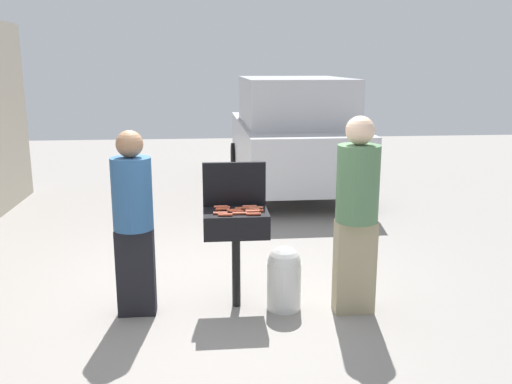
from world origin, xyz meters
name	(u,v)px	position (x,y,z in m)	size (l,w,h in m)	color
ground_plane	(211,301)	(0.00, 0.00, 0.00)	(24.00, 24.00, 0.00)	gray
bbq_grill	(236,226)	(0.24, -0.13, 0.79)	(0.60, 0.44, 0.94)	black
grill_lid_open	(234,184)	(0.24, 0.09, 1.15)	(0.60, 0.05, 0.42)	black
hot_dog_0	(254,214)	(0.40, -0.29, 0.95)	(0.03, 0.03, 0.13)	#AD4228
hot_dog_1	(240,213)	(0.27, -0.25, 0.95)	(0.03, 0.03, 0.13)	#B74C33
hot_dog_2	(256,211)	(0.43, -0.17, 0.95)	(0.03, 0.03, 0.13)	#AD4228
hot_dog_3	(253,212)	(0.39, -0.20, 0.95)	(0.03, 0.03, 0.13)	#AD4228
hot_dog_4	(252,210)	(0.40, -0.14, 0.95)	(0.03, 0.03, 0.13)	#C6593D
hot_dog_5	(242,208)	(0.31, -0.08, 0.95)	(0.03, 0.03, 0.13)	#AD4228
hot_dog_6	(250,206)	(0.38, -0.01, 0.95)	(0.03, 0.03, 0.13)	#C6593D
hot_dog_7	(234,210)	(0.22, -0.14, 0.95)	(0.03, 0.03, 0.13)	#B74C33
hot_dog_8	(223,208)	(0.13, -0.03, 0.95)	(0.03, 0.03, 0.13)	#AD4228
hot_dog_9	(221,207)	(0.11, 0.00, 0.95)	(0.03, 0.03, 0.13)	#C6593D
hot_dog_10	(223,209)	(0.12, -0.09, 0.95)	(0.03, 0.03, 0.13)	#AD4228
hot_dog_11	(256,208)	(0.44, -0.07, 0.95)	(0.03, 0.03, 0.13)	#C6593D
hot_dog_12	(237,211)	(0.25, -0.18, 0.95)	(0.03, 0.03, 0.13)	#AD4228
hot_dog_13	(225,215)	(0.14, -0.29, 0.95)	(0.03, 0.03, 0.13)	#AD4228
hot_dog_14	(221,213)	(0.10, -0.23, 0.95)	(0.03, 0.03, 0.13)	#C6593D
propane_tank	(284,276)	(0.69, -0.23, 0.32)	(0.32, 0.32, 0.62)	silver
person_left	(133,217)	(-0.68, -0.21, 0.93)	(0.36, 0.36, 1.71)	black
person_right	(357,209)	(1.32, -0.35, 0.99)	(0.38, 0.38, 1.83)	gray
parked_minivan	(292,134)	(1.56, 4.83, 1.03)	(2.06, 4.42, 2.02)	#B7B7BC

